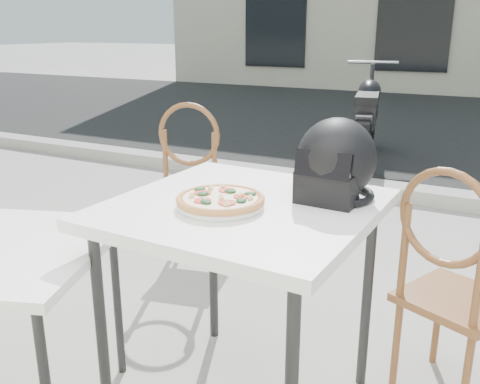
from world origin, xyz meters
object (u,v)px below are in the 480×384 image
at_px(cafe_table_main, 243,223).
at_px(cafe_chair_main, 451,276).
at_px(helmet, 335,164).
at_px(motorcycle, 367,121).
at_px(plate, 221,205).
at_px(pizza, 220,199).
at_px(cafe_chair_side, 195,174).

relative_size(cafe_table_main, cafe_chair_main, 0.94).
bearing_deg(helmet, motorcycle, 105.35).
height_order(plate, helmet, helmet).
relative_size(plate, pizza, 0.95).
height_order(cafe_table_main, cafe_chair_main, cafe_chair_main).
distance_m(helmet, cafe_chair_main, 0.62).
height_order(helmet, cafe_chair_main, helmet).
xyz_separation_m(cafe_table_main, motorcycle, (-0.60, 4.11, -0.30)).
distance_m(plate, motorcycle, 4.24).
xyz_separation_m(cafe_table_main, helmet, (0.27, 0.20, 0.21)).
relative_size(cafe_chair_main, cafe_chair_side, 0.96).
height_order(pizza, cafe_chair_side, cafe_chair_side).
distance_m(pizza, motorcycle, 4.25).
bearing_deg(motorcycle, cafe_chair_side, -107.69).
bearing_deg(plate, motorcycle, 97.46).
relative_size(helmet, cafe_chair_side, 0.30).
xyz_separation_m(cafe_chair_main, motorcycle, (-1.28, 3.73, -0.07)).
distance_m(plate, helmet, 0.44).
xyz_separation_m(plate, pizza, (0.00, 0.00, 0.02)).
height_order(cafe_table_main, motorcycle, motorcycle).
bearing_deg(helmet, plate, -134.94).
distance_m(cafe_table_main, pizza, 0.14).
relative_size(helmet, motorcycle, 0.14).
height_order(pizza, helmet, helmet).
bearing_deg(plate, cafe_chair_side, 125.54).
height_order(plate, cafe_chair_main, cafe_chair_main).
bearing_deg(cafe_chair_side, cafe_chair_main, 142.94).
bearing_deg(cafe_table_main, plate, -120.33).
relative_size(plate, motorcycle, 0.17).
relative_size(pizza, motorcycle, 0.18).
relative_size(cafe_table_main, motorcycle, 0.43).
bearing_deg(motorcycle, cafe_chair_main, -82.78).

